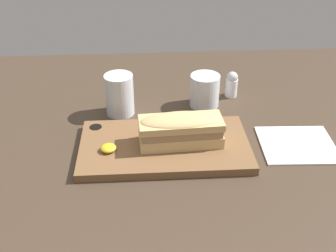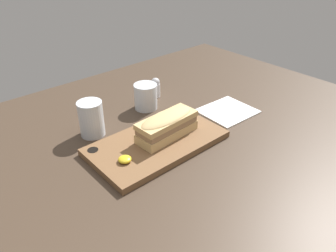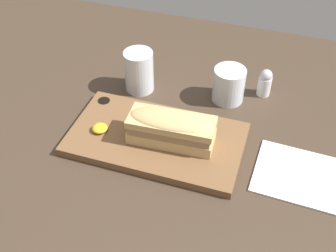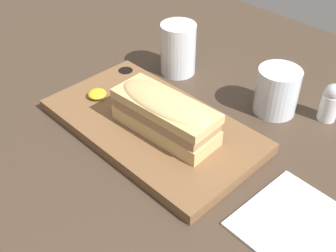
{
  "view_description": "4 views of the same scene",
  "coord_description": "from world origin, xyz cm",
  "px_view_note": "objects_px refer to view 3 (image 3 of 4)",
  "views": [
    {
      "loc": [
        -6.77,
        -75.89,
        55.73
      ],
      "look_at": [
        -1.88,
        1.21,
        6.84
      ],
      "focal_mm": 45.0,
      "sensor_mm": 36.0,
      "label": 1
    },
    {
      "loc": [
        -49.25,
        -58.36,
        53.08
      ],
      "look_at": [
        0.6,
        -1.6,
        7.29
      ],
      "focal_mm": 35.0,
      "sensor_mm": 36.0,
      "label": 2
    },
    {
      "loc": [
        19.67,
        -61.03,
        65.71
      ],
      "look_at": [
        -0.1,
        -0.79,
        7.43
      ],
      "focal_mm": 45.0,
      "sensor_mm": 36.0,
      "label": 3
    },
    {
      "loc": [
        38.6,
        -37.8,
        47.09
      ],
      "look_at": [
        3.33,
        -2.99,
        7.45
      ],
      "focal_mm": 45.0,
      "sensor_mm": 36.0,
      "label": 4
    }
  ],
  "objects_px": {
    "salt_shaker": "(265,82)",
    "sandwich": "(171,127)",
    "water_glass": "(139,73)",
    "wine_glass": "(229,86)",
    "napkin": "(297,175)",
    "serving_board": "(156,139)"
  },
  "relations": [
    {
      "from": "water_glass",
      "to": "wine_glass",
      "type": "bearing_deg",
      "value": 7.13
    },
    {
      "from": "water_glass",
      "to": "wine_glass",
      "type": "xyz_separation_m",
      "value": [
        0.21,
        0.03,
        -0.01
      ]
    },
    {
      "from": "serving_board",
      "to": "sandwich",
      "type": "bearing_deg",
      "value": -3.81
    },
    {
      "from": "sandwich",
      "to": "serving_board",
      "type": "bearing_deg",
      "value": 176.19
    },
    {
      "from": "sandwich",
      "to": "salt_shaker",
      "type": "xyz_separation_m",
      "value": [
        0.16,
        0.24,
        -0.02
      ]
    },
    {
      "from": "sandwich",
      "to": "water_glass",
      "type": "relative_size",
      "value": 1.75
    },
    {
      "from": "water_glass",
      "to": "napkin",
      "type": "xyz_separation_m",
      "value": [
        0.4,
        -0.17,
        -0.04
      ]
    },
    {
      "from": "napkin",
      "to": "serving_board",
      "type": "bearing_deg",
      "value": 179.54
    },
    {
      "from": "salt_shaker",
      "to": "serving_board",
      "type": "bearing_deg",
      "value": -128.99
    },
    {
      "from": "napkin",
      "to": "salt_shaker",
      "type": "bearing_deg",
      "value": 113.4
    },
    {
      "from": "sandwich",
      "to": "wine_glass",
      "type": "height_order",
      "value": "sandwich"
    },
    {
      "from": "water_glass",
      "to": "salt_shaker",
      "type": "xyz_separation_m",
      "value": [
        0.29,
        0.07,
        -0.01
      ]
    },
    {
      "from": "napkin",
      "to": "sandwich",
      "type": "bearing_deg",
      "value": 179.99
    },
    {
      "from": "sandwich",
      "to": "wine_glass",
      "type": "xyz_separation_m",
      "value": [
        0.08,
        0.2,
        -0.02
      ]
    },
    {
      "from": "wine_glass",
      "to": "salt_shaker",
      "type": "bearing_deg",
      "value": 29.78
    },
    {
      "from": "wine_glass",
      "to": "salt_shaker",
      "type": "xyz_separation_m",
      "value": [
        0.08,
        0.04,
        -0.0
      ]
    },
    {
      "from": "water_glass",
      "to": "salt_shaker",
      "type": "bearing_deg",
      "value": 13.77
    },
    {
      "from": "serving_board",
      "to": "napkin",
      "type": "bearing_deg",
      "value": -0.46
    },
    {
      "from": "serving_board",
      "to": "wine_glass",
      "type": "xyz_separation_m",
      "value": [
        0.11,
        0.19,
        0.03
      ]
    },
    {
      "from": "salt_shaker",
      "to": "sandwich",
      "type": "bearing_deg",
      "value": -123.2
    },
    {
      "from": "water_glass",
      "to": "wine_glass",
      "type": "height_order",
      "value": "water_glass"
    },
    {
      "from": "water_glass",
      "to": "serving_board",
      "type": "bearing_deg",
      "value": -58.81
    }
  ]
}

